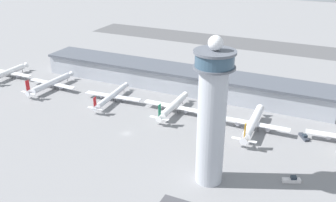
# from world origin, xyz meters

# --- Properties ---
(ground_plane) EXTENTS (1000.00, 1000.00, 0.00)m
(ground_plane) POSITION_xyz_m (0.00, 0.00, 0.00)
(ground_plane) COLOR gray
(terminal_building) EXTENTS (203.88, 25.00, 15.07)m
(terminal_building) POSITION_xyz_m (0.00, 70.00, 7.63)
(terminal_building) COLOR #A3A8B2
(terminal_building) RESTS_ON ground
(runway_strip) EXTENTS (305.82, 44.00, 0.01)m
(runway_strip) POSITION_xyz_m (0.00, 205.71, 0.00)
(runway_strip) COLOR #515154
(runway_strip) RESTS_ON ground
(control_tower) EXTENTS (16.52, 16.52, 64.48)m
(control_tower) POSITION_xyz_m (54.03, -20.73, 32.16)
(control_tower) COLOR #ADB2BC
(control_tower) RESTS_ON ground
(airplane_gate_alpha) EXTENTS (39.24, 36.83, 13.33)m
(airplane_gate_alpha) POSITION_xyz_m (-123.60, 37.50, 4.27)
(airplane_gate_alpha) COLOR white
(airplane_gate_alpha) RESTS_ON ground
(airplane_gate_bravo) EXTENTS (38.13, 43.04, 13.04)m
(airplane_gate_bravo) POSITION_xyz_m (-79.80, 33.37, 4.12)
(airplane_gate_bravo) COLOR silver
(airplane_gate_bravo) RESTS_ON ground
(airplane_gate_charlie) EXTENTS (38.82, 43.11, 11.05)m
(airplane_gate_charlie) POSITION_xyz_m (-30.02, 32.81, 3.80)
(airplane_gate_charlie) COLOR silver
(airplane_gate_charlie) RESTS_ON ground
(airplane_gate_delta) EXTENTS (38.82, 38.93, 13.04)m
(airplane_gate_delta) POSITION_xyz_m (12.45, 34.22, 4.27)
(airplane_gate_delta) COLOR white
(airplane_gate_delta) RESTS_ON ground
(airplane_gate_echo) EXTENTS (39.50, 42.96, 14.29)m
(airplane_gate_echo) POSITION_xyz_m (61.05, 31.55, 4.66)
(airplane_gate_echo) COLOR white
(airplane_gate_echo) RESTS_ON ground
(service_truck_catering) EXTENTS (6.18, 7.88, 2.61)m
(service_truck_catering) POSITION_xyz_m (87.77, 34.76, 0.90)
(service_truck_catering) COLOR black
(service_truck_catering) RESTS_ON ground
(service_truck_baggage) EXTENTS (8.14, 5.32, 2.97)m
(service_truck_baggage) POSITION_xyz_m (87.47, -7.16, 1.03)
(service_truck_baggage) COLOR black
(service_truck_baggage) RESTS_ON ground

